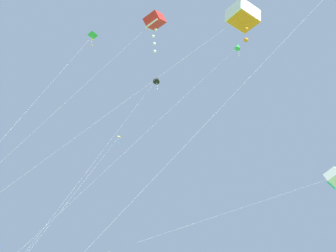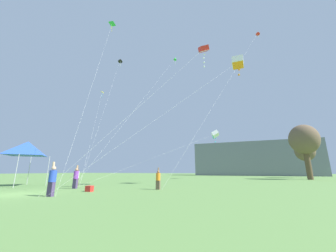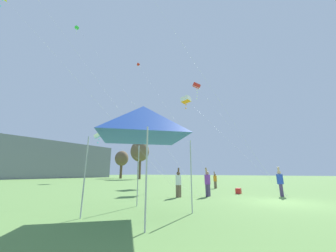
% 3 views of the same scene
% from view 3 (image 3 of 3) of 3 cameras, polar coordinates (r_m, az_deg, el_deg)
% --- Properties ---
extents(ground_plane, '(220.00, 220.00, 0.00)m').
position_cam_3_polar(ground_plane, '(12.68, 31.37, -19.20)').
color(ground_plane, '#5B8442').
extents(distant_building, '(36.59, 9.52, 10.49)m').
position_cam_3_polar(distant_building, '(67.24, -31.94, -8.82)').
color(distant_building, slate).
rests_on(distant_building, ground).
extents(tree_far_right, '(3.80, 3.80, 7.67)m').
position_cam_3_polar(tree_far_right, '(55.83, -13.93, -9.64)').
color(tree_far_right, brown).
rests_on(tree_far_right, ground).
extents(tree_near_right, '(4.70, 4.70, 9.49)m').
position_cam_3_polar(tree_near_right, '(48.59, -8.58, -7.77)').
color(tree_near_right, brown).
rests_on(tree_near_right, ground).
extents(festival_tent, '(3.26, 3.26, 4.35)m').
position_cam_3_polar(festival_tent, '(7.95, -7.68, 1.19)').
color(festival_tent, '#B7B7BC').
rests_on(festival_tent, ground).
extents(cooler_box, '(0.49, 0.35, 0.40)m').
position_cam_3_polar(cooler_box, '(16.15, 20.67, -18.04)').
color(cooler_box, red).
rests_on(cooler_box, ground).
extents(person_orange_shirt, '(0.35, 0.35, 1.69)m').
position_cam_3_polar(person_orange_shirt, '(20.76, 14.17, -15.69)').
color(person_orange_shirt, brown).
rests_on(person_orange_shirt, ground).
extents(person_white_shirt, '(0.39, 0.39, 1.89)m').
position_cam_3_polar(person_white_shirt, '(13.06, 3.21, -16.87)').
color(person_white_shirt, brown).
rests_on(person_white_shirt, ground).
extents(person_blue_shirt, '(0.40, 0.40, 1.96)m').
position_cam_3_polar(person_blue_shirt, '(15.60, 31.02, -14.37)').
color(person_blue_shirt, '#473860').
rests_on(person_blue_shirt, ground).
extents(person_purple_shirt, '(0.39, 0.39, 1.91)m').
position_cam_3_polar(person_purple_shirt, '(13.77, 11.95, -16.41)').
color(person_purple_shirt, '#473860').
rests_on(person_purple_shirt, ground).
extents(kite_green_diamond_2, '(2.08, 22.68, 26.08)m').
position_cam_3_polar(kite_green_diamond_2, '(38.93, -26.00, 25.55)').
color(kite_green_diamond_2, silver).
rests_on(kite_green_diamond_2, ground).
extents(kite_white_box_3, '(9.80, 24.28, 9.12)m').
position_cam_3_polar(kite_white_box_3, '(36.57, -20.28, -2.56)').
color(kite_white_box_3, silver).
rests_on(kite_white_box_3, ground).
extents(kite_red_diamond_4, '(11.36, 22.84, 28.72)m').
position_cam_3_polar(kite_red_diamond_4, '(49.84, -9.12, 18.26)').
color(kite_red_diamond_4, silver).
rests_on(kite_red_diamond_4, ground).
extents(kite_white_box_5, '(11.44, 13.77, 14.05)m').
position_cam_3_polar(kite_white_box_5, '(31.94, 5.48, 7.98)').
color(kite_white_box_5, silver).
rests_on(kite_white_box_5, ground).
extents(kite_red_box_6, '(8.67, 10.30, 14.42)m').
position_cam_3_polar(kite_red_box_6, '(28.03, 8.73, 11.94)').
color(kite_red_box_6, silver).
rests_on(kite_red_box_6, ground).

